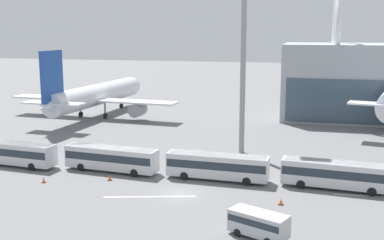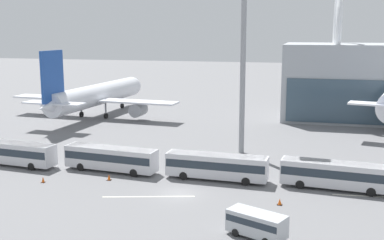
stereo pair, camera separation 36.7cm
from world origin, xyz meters
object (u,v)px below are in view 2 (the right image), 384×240
(airliner_at_gate_near, at_px, (94,96))
(floodlight_mast, at_px, (244,13))
(traffic_cone_2, at_px, (109,177))
(traffic_cone_0, at_px, (280,202))
(shuttle_bus_4, at_px, (336,174))
(shuttle_bus_3, at_px, (217,165))
(service_van_foreground, at_px, (257,223))
(shuttle_bus_1, at_px, (13,152))
(shuttle_bus_2, at_px, (111,157))
(traffic_cone_1, at_px, (43,180))

(airliner_at_gate_near, xyz_separation_m, floodlight_mast, (33.69, -21.20, 15.53))
(traffic_cone_2, bearing_deg, traffic_cone_0, -9.11)
(shuttle_bus_4, bearing_deg, shuttle_bus_3, -174.74)
(service_van_foreground, xyz_separation_m, floodlight_mast, (-5.75, 28.92, 18.70))
(shuttle_bus_1, bearing_deg, shuttle_bus_4, 6.15)
(shuttle_bus_3, distance_m, service_van_foreground, 16.52)
(shuttle_bus_2, relative_size, traffic_cone_1, 17.66)
(airliner_at_gate_near, height_order, shuttle_bus_3, airliner_at_gate_near)
(floodlight_mast, bearing_deg, shuttle_bus_4, -47.18)
(shuttle_bus_3, distance_m, traffic_cone_2, 13.00)
(airliner_at_gate_near, height_order, floodlight_mast, floodlight_mast)
(shuttle_bus_2, distance_m, service_van_foreground, 25.50)
(shuttle_bus_2, relative_size, traffic_cone_0, 17.98)
(shuttle_bus_2, xyz_separation_m, traffic_cone_0, (21.78, -6.82, -1.51))
(airliner_at_gate_near, xyz_separation_m, traffic_cone_0, (40.82, -41.65, -4.16))
(airliner_at_gate_near, relative_size, shuttle_bus_1, 3.10)
(service_van_foreground, distance_m, traffic_cone_2, 22.47)
(airliner_at_gate_near, distance_m, shuttle_bus_1, 35.97)
(shuttle_bus_4, distance_m, traffic_cone_0, 8.85)
(service_van_foreground, bearing_deg, airliner_at_gate_near, -27.84)
(traffic_cone_0, bearing_deg, shuttle_bus_3, 140.35)
(shuttle_bus_4, height_order, traffic_cone_2, shuttle_bus_4)
(airliner_at_gate_near, xyz_separation_m, traffic_cone_2, (20.32, -38.36, -4.14))
(airliner_at_gate_near, xyz_separation_m, shuttle_bus_1, (5.29, -35.48, -2.65))
(service_van_foreground, bearing_deg, floodlight_mast, -54.80)
(shuttle_bus_1, bearing_deg, traffic_cone_2, -5.28)
(shuttle_bus_1, distance_m, shuttle_bus_3, 27.51)
(traffic_cone_0, bearing_deg, shuttle_bus_2, 162.60)
(airliner_at_gate_near, relative_size, traffic_cone_1, 54.69)
(shuttle_bus_3, xyz_separation_m, traffic_cone_0, (8.03, -6.65, -1.51))
(shuttle_bus_2, height_order, traffic_cone_2, shuttle_bus_2)
(service_van_foreground, bearing_deg, shuttle_bus_3, -42.31)
(airliner_at_gate_near, height_order, traffic_cone_1, airliner_at_gate_near)
(shuttle_bus_2, bearing_deg, traffic_cone_1, -127.75)
(shuttle_bus_4, relative_size, traffic_cone_1, 17.66)
(traffic_cone_1, bearing_deg, shuttle_bus_2, 46.59)
(shuttle_bus_4, xyz_separation_m, floodlight_mast, (-12.85, 13.87, 18.19))
(shuttle_bus_2, distance_m, traffic_cone_1, 8.77)
(traffic_cone_1, relative_size, traffic_cone_2, 0.95)
(shuttle_bus_3, height_order, floodlight_mast, floodlight_mast)
(traffic_cone_0, height_order, traffic_cone_1, traffic_cone_1)
(shuttle_bus_4, bearing_deg, traffic_cone_0, -125.49)
(shuttle_bus_1, distance_m, shuttle_bus_4, 41.26)
(shuttle_bus_4, distance_m, service_van_foreground, 16.65)
(service_van_foreground, bearing_deg, shuttle_bus_1, 0.76)
(shuttle_bus_3, bearing_deg, shuttle_bus_1, -176.66)
(shuttle_bus_4, bearing_deg, shuttle_bus_2, -174.96)
(shuttle_bus_1, bearing_deg, service_van_foreground, -17.63)
(airliner_at_gate_near, distance_m, traffic_cone_2, 43.61)
(shuttle_bus_2, relative_size, floodlight_mast, 0.40)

